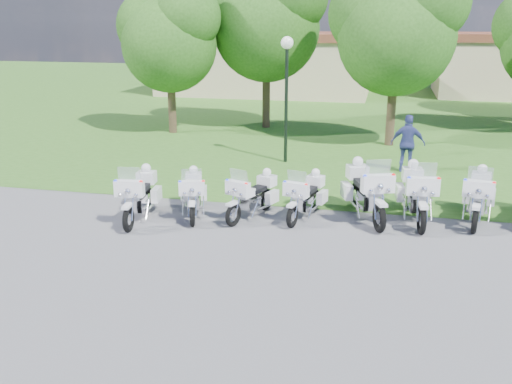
% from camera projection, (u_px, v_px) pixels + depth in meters
% --- Properties ---
extents(ground, '(100.00, 100.00, 0.00)m').
position_uv_depth(ground, '(276.00, 249.00, 13.00)').
color(ground, slate).
rests_on(ground, ground).
extents(grass_lawn, '(100.00, 48.00, 0.01)m').
position_uv_depth(grass_lawn, '(352.00, 97.00, 38.18)').
color(grass_lawn, '#366720').
rests_on(grass_lawn, ground).
extents(motorcycle_0, '(0.96, 2.36, 1.59)m').
position_uv_depth(motorcycle_0, '(139.00, 194.00, 14.78)').
color(motorcycle_0, black).
rests_on(motorcycle_0, ground).
extents(motorcycle_1, '(1.10, 2.09, 1.45)m').
position_uv_depth(motorcycle_1, '(193.00, 193.00, 15.09)').
color(motorcycle_1, black).
rests_on(motorcycle_1, ground).
extents(motorcycle_2, '(1.18, 2.04, 1.44)m').
position_uv_depth(motorcycle_2, '(253.00, 195.00, 14.96)').
color(motorcycle_2, black).
rests_on(motorcycle_2, ground).
extents(motorcycle_3, '(1.02, 2.09, 1.43)m').
position_uv_depth(motorcycle_3, '(306.00, 195.00, 14.91)').
color(motorcycle_3, black).
rests_on(motorcycle_3, ground).
extents(motorcycle_4, '(1.43, 2.53, 1.77)m').
position_uv_depth(motorcycle_4, '(366.00, 190.00, 14.86)').
color(motorcycle_4, black).
rests_on(motorcycle_4, ground).
extents(motorcycle_5, '(1.01, 2.58, 1.74)m').
position_uv_depth(motorcycle_5, '(416.00, 193.00, 14.71)').
color(motorcycle_5, black).
rests_on(motorcycle_5, ground).
extents(motorcycle_6, '(1.07, 2.39, 1.62)m').
position_uv_depth(motorcycle_6, '(479.00, 195.00, 14.64)').
color(motorcycle_6, black).
rests_on(motorcycle_6, ground).
extents(lamp_post, '(0.44, 0.44, 4.45)m').
position_uv_depth(lamp_post, '(287.00, 69.00, 19.89)').
color(lamp_post, black).
rests_on(lamp_post, ground).
extents(tree_0, '(4.90, 4.18, 6.53)m').
position_uv_depth(tree_0, '(168.00, 35.00, 25.02)').
color(tree_0, '#38281C').
rests_on(tree_0, ground).
extents(tree_1, '(5.75, 4.91, 7.67)m').
position_uv_depth(tree_1, '(266.00, 17.00, 26.06)').
color(tree_1, '#38281C').
rests_on(tree_1, ground).
extents(tree_2, '(5.42, 4.63, 7.23)m').
position_uv_depth(tree_2, '(396.00, 25.00, 22.29)').
color(tree_2, '#38281C').
rests_on(tree_2, ground).
extents(building_west, '(14.56, 8.32, 4.10)m').
position_uv_depth(building_west, '(267.00, 63.00, 39.78)').
color(building_west, '#C1AE8C').
rests_on(building_west, ground).
extents(bystander_c, '(1.20, 0.62, 1.95)m').
position_uv_depth(bystander_c, '(408.00, 144.00, 19.24)').
color(bystander_c, '#394189').
rests_on(bystander_c, ground).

